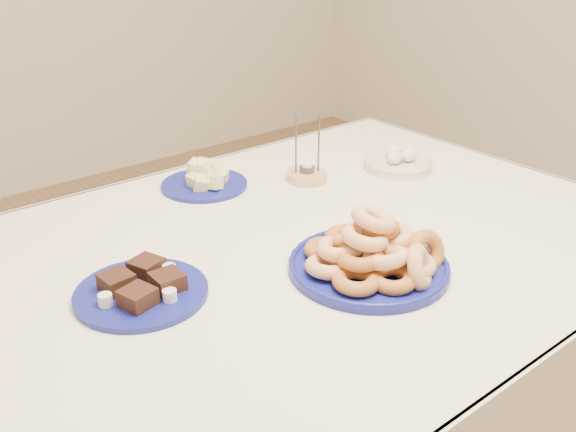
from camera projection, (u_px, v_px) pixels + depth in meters
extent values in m
cylinder|color=brown|center=(364.00, 247.00, 2.19)|extent=(0.06, 0.06, 0.72)
cube|color=white|center=(273.00, 255.00, 1.34)|extent=(1.70, 1.10, 0.02)
cube|color=white|center=(152.00, 222.00, 1.78)|extent=(1.70, 0.01, 0.28)
cube|color=white|center=(501.00, 206.00, 1.88)|extent=(0.01, 1.10, 0.28)
cylinder|color=navy|center=(368.00, 267.00, 1.26)|extent=(0.41, 0.41, 0.02)
torus|color=navy|center=(369.00, 264.00, 1.26)|extent=(0.41, 0.41, 0.01)
torus|color=tan|center=(380.00, 237.00, 1.33)|extent=(0.12, 0.12, 0.03)
torus|color=brown|center=(346.00, 237.00, 1.33)|extent=(0.12, 0.12, 0.04)
torus|color=brown|center=(327.00, 250.00, 1.28)|extent=(0.12, 0.12, 0.03)
torus|color=tan|center=(329.00, 266.00, 1.22)|extent=(0.13, 0.13, 0.04)
torus|color=brown|center=(356.00, 281.00, 1.17)|extent=(0.13, 0.13, 0.03)
torus|color=brown|center=(393.00, 278.00, 1.18)|extent=(0.11, 0.11, 0.04)
torus|color=tan|center=(412.00, 265.00, 1.23)|extent=(0.13, 0.13, 0.04)
torus|color=brown|center=(406.00, 249.00, 1.28)|extent=(0.13, 0.13, 0.04)
torus|color=tan|center=(367.00, 233.00, 1.29)|extent=(0.10, 0.11, 0.04)
torus|color=brown|center=(348.00, 237.00, 1.27)|extent=(0.13, 0.13, 0.03)
torus|color=tan|center=(340.00, 248.00, 1.23)|extent=(0.11, 0.11, 0.04)
torus|color=brown|center=(360.00, 257.00, 1.20)|extent=(0.13, 0.13, 0.03)
torus|color=tan|center=(386.00, 258.00, 1.20)|extent=(0.09, 0.10, 0.05)
torus|color=brown|center=(396.00, 248.00, 1.23)|extent=(0.13, 0.13, 0.05)
torus|color=tan|center=(391.00, 236.00, 1.27)|extent=(0.12, 0.11, 0.04)
torus|color=brown|center=(376.00, 226.00, 1.25)|extent=(0.13, 0.13, 0.03)
torus|color=tan|center=(365.00, 238.00, 1.21)|extent=(0.12, 0.11, 0.05)
torus|color=tan|center=(374.00, 219.00, 1.22)|extent=(0.13, 0.13, 0.06)
torus|color=tan|center=(420.00, 268.00, 1.19)|extent=(0.11, 0.09, 0.10)
torus|color=brown|center=(426.00, 252.00, 1.24)|extent=(0.10, 0.07, 0.10)
cylinder|color=navy|center=(204.00, 185.00, 1.65)|extent=(0.28, 0.28, 0.01)
cube|color=#D1D385|center=(202.00, 166.00, 1.64)|extent=(0.05, 0.05, 0.04)
cube|color=#D1D385|center=(201.00, 184.00, 1.60)|extent=(0.05, 0.05, 0.05)
cube|color=#D1D385|center=(201.00, 166.00, 1.64)|extent=(0.05, 0.05, 0.04)
cube|color=#D1D385|center=(202.00, 171.00, 1.68)|extent=(0.05, 0.05, 0.05)
cube|color=#D1D385|center=(196.00, 167.00, 1.63)|extent=(0.05, 0.06, 0.05)
cube|color=#D1D385|center=(204.00, 167.00, 1.63)|extent=(0.04, 0.04, 0.04)
cube|color=#D1D385|center=(208.00, 181.00, 1.62)|extent=(0.04, 0.04, 0.04)
cube|color=#D1D385|center=(210.00, 168.00, 1.63)|extent=(0.04, 0.04, 0.04)
cube|color=#D1D385|center=(221.00, 176.00, 1.65)|extent=(0.05, 0.05, 0.05)
cube|color=#D1D385|center=(211.00, 168.00, 1.63)|extent=(0.05, 0.05, 0.05)
cube|color=#D1D385|center=(216.00, 172.00, 1.67)|extent=(0.05, 0.05, 0.04)
cube|color=#D1D385|center=(214.00, 182.00, 1.61)|extent=(0.05, 0.05, 0.04)
cube|color=#D1D385|center=(204.00, 169.00, 1.62)|extent=(0.05, 0.05, 0.04)
cube|color=#D1D385|center=(195.00, 180.00, 1.62)|extent=(0.04, 0.04, 0.04)
cylinder|color=navy|center=(141.00, 293.00, 1.18)|extent=(0.32, 0.32, 0.01)
cube|color=black|center=(138.00, 297.00, 1.13)|extent=(0.07, 0.07, 0.03)
cube|color=black|center=(168.00, 281.00, 1.18)|extent=(0.06, 0.06, 0.03)
cube|color=black|center=(117.00, 282.00, 1.17)|extent=(0.06, 0.06, 0.03)
cube|color=black|center=(146.00, 267.00, 1.22)|extent=(0.07, 0.07, 0.03)
cylinder|color=silver|center=(105.00, 300.00, 1.13)|extent=(0.03, 0.03, 0.02)
cylinder|color=silver|center=(170.00, 295.00, 1.14)|extent=(0.03, 0.03, 0.02)
cylinder|color=silver|center=(169.00, 270.00, 1.22)|extent=(0.03, 0.03, 0.02)
cylinder|color=tan|center=(307.00, 176.00, 1.69)|extent=(0.14, 0.14, 0.02)
cylinder|color=#444449|center=(307.00, 169.00, 1.68)|extent=(0.05, 0.05, 0.02)
cylinder|color=white|center=(307.00, 165.00, 1.67)|extent=(0.04, 0.04, 0.01)
cylinder|color=#444449|center=(296.00, 145.00, 1.64)|extent=(0.01, 0.01, 0.15)
cylinder|color=#444449|center=(319.00, 143.00, 1.66)|extent=(0.01, 0.01, 0.15)
cylinder|color=beige|center=(398.00, 165.00, 1.76)|extent=(0.19, 0.19, 0.02)
torus|color=beige|center=(398.00, 161.00, 1.76)|extent=(0.20, 0.20, 0.01)
ellipsoid|color=silver|center=(395.00, 157.00, 1.73)|extent=(0.05, 0.04, 0.04)
ellipsoid|color=silver|center=(409.00, 155.00, 1.74)|extent=(0.05, 0.04, 0.04)
ellipsoid|color=silver|center=(394.00, 152.00, 1.77)|extent=(0.05, 0.04, 0.04)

